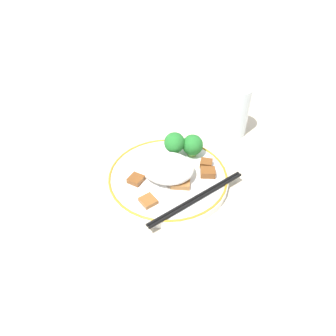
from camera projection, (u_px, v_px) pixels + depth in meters
ground_plane at (168, 182)px, 0.67m from camera, size 3.00×3.00×0.00m
plate at (168, 178)px, 0.66m from camera, size 0.24×0.24×0.02m
rice_mound at (167, 169)px, 0.64m from camera, size 0.10×0.09×0.04m
broccoli_back_left at (193, 145)px, 0.69m from camera, size 0.04×0.04×0.05m
broccoli_back_center at (176, 143)px, 0.68m from camera, size 0.04×0.04×0.06m
meat_near_front at (148, 201)px, 0.60m from camera, size 0.04×0.04×0.01m
meat_near_left at (136, 179)px, 0.64m from camera, size 0.03×0.03×0.01m
meat_near_right at (208, 172)px, 0.65m from camera, size 0.03×0.03×0.01m
meat_near_back at (180, 184)px, 0.63m from camera, size 0.04×0.03×0.01m
meat_on_rice_edge at (157, 163)px, 0.68m from camera, size 0.03×0.03×0.01m
meat_mid_left at (206, 163)px, 0.67m from camera, size 0.02×0.02×0.01m
chopsticks at (197, 198)px, 0.60m from camera, size 0.16×0.17×0.01m
drinking_glass at (233, 110)px, 0.76m from camera, size 0.07×0.07×0.12m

